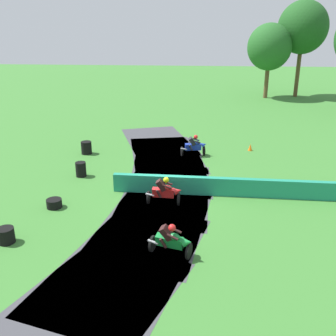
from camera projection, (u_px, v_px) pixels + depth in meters
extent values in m
plane|color=#38752D|center=(166.00, 193.00, 19.20)|extent=(120.00, 120.00, 0.00)
cube|color=#3D3D42|center=(78.00, 315.00, 11.17)|extent=(6.67, 8.58, 0.01)
cube|color=#3D3D42|center=(128.00, 260.00, 13.75)|extent=(5.97, 8.40, 0.01)
cube|color=#3D3D42|center=(154.00, 221.00, 16.44)|extent=(5.20, 8.11, 0.01)
cube|color=#3D3D42|center=(166.00, 193.00, 19.20)|extent=(4.35, 7.70, 0.01)
cube|color=#3D3D42|center=(169.00, 171.00, 22.00)|extent=(4.81, 7.93, 0.01)
cube|color=#3D3D42|center=(166.00, 154.00, 24.79)|extent=(5.62, 8.28, 0.01)
cube|color=#3D3D42|center=(158.00, 141.00, 27.54)|extent=(6.35, 8.51, 0.01)
cube|color=#1E8466|center=(270.00, 189.00, 18.55)|extent=(15.20, 0.72, 0.90)
cylinder|color=black|center=(189.00, 251.00, 13.76)|extent=(0.29, 0.71, 0.72)
cylinder|color=black|center=(152.00, 244.00, 14.23)|extent=(0.29, 0.71, 0.72)
cube|color=#198438|center=(170.00, 241.00, 13.84)|extent=(1.06, 0.63, 0.45)
ellipsoid|color=#198438|center=(174.00, 237.00, 13.64)|extent=(0.51, 0.44, 0.30)
cone|color=#198438|center=(188.00, 242.00, 13.54)|extent=(0.48, 0.43, 0.46)
cylinder|color=#B2B2B7|center=(153.00, 242.00, 13.99)|extent=(0.42, 0.20, 0.17)
cube|color=#331919|center=(167.00, 233.00, 13.66)|extent=(0.58, 0.37, 0.62)
sphere|color=red|center=(172.00, 228.00, 13.43)|extent=(0.26, 0.26, 0.26)
cylinder|color=#331919|center=(176.00, 230.00, 13.69)|extent=(0.44, 0.19, 0.24)
cylinder|color=#331919|center=(172.00, 237.00, 13.41)|extent=(0.44, 0.19, 0.24)
cylinder|color=#331919|center=(167.00, 236.00, 14.02)|extent=(0.31, 0.17, 0.42)
cylinder|color=#331919|center=(163.00, 243.00, 13.75)|extent=(0.31, 0.17, 0.42)
cylinder|color=black|center=(179.00, 199.00, 17.82)|extent=(0.12, 0.66, 0.66)
cylinder|color=black|center=(148.00, 197.00, 17.98)|extent=(0.12, 0.66, 0.66)
cube|color=red|center=(163.00, 193.00, 17.76)|extent=(1.01, 0.36, 0.43)
ellipsoid|color=red|center=(167.00, 188.00, 17.63)|extent=(0.45, 0.32, 0.27)
cone|color=red|center=(178.00, 191.00, 17.63)|extent=(0.41, 0.37, 0.44)
cylinder|color=#B2B2B7|center=(150.00, 195.00, 17.76)|extent=(0.41, 0.11, 0.17)
cube|color=#331919|center=(161.00, 185.00, 17.60)|extent=(0.51, 0.35, 0.59)
sphere|color=yellow|center=(166.00, 180.00, 17.45)|extent=(0.26, 0.26, 0.26)
cylinder|color=#331919|center=(168.00, 183.00, 17.72)|extent=(0.43, 0.10, 0.24)
cylinder|color=#331919|center=(167.00, 187.00, 17.40)|extent=(0.43, 0.10, 0.24)
cylinder|color=#331919|center=(160.00, 190.00, 17.93)|extent=(0.27, 0.15, 0.42)
cylinder|color=#331919|center=(159.00, 194.00, 17.61)|extent=(0.27, 0.15, 0.42)
cylinder|color=black|center=(204.00, 151.00, 24.50)|extent=(0.20, 0.68, 0.67)
cylinder|color=black|center=(182.00, 151.00, 24.38)|extent=(0.20, 0.68, 0.67)
cube|color=#1E38B2|center=(193.00, 147.00, 24.30)|extent=(1.04, 0.49, 0.43)
ellipsoid|color=#1E38B2|center=(196.00, 143.00, 24.19)|extent=(0.49, 0.38, 0.28)
cone|color=#1E38B2|center=(204.00, 145.00, 24.30)|extent=(0.43, 0.40, 0.44)
cylinder|color=#B2B2B7|center=(184.00, 149.00, 24.18)|extent=(0.42, 0.17, 0.17)
cube|color=#28282D|center=(192.00, 141.00, 24.11)|extent=(0.53, 0.41, 0.60)
sphere|color=red|center=(196.00, 137.00, 23.99)|extent=(0.26, 0.26, 0.26)
cylinder|color=#28282D|center=(196.00, 140.00, 24.28)|extent=(0.43, 0.18, 0.24)
cylinder|color=#28282D|center=(197.00, 142.00, 23.96)|extent=(0.43, 0.18, 0.24)
cylinder|color=#28282D|center=(190.00, 145.00, 24.43)|extent=(0.28, 0.19, 0.42)
cylinder|color=#28282D|center=(191.00, 148.00, 24.11)|extent=(0.28, 0.19, 0.42)
cylinder|color=black|center=(7.00, 240.00, 14.84)|extent=(0.65, 0.65, 0.20)
cylinder|color=black|center=(6.00, 235.00, 14.77)|extent=(0.65, 0.65, 0.20)
cylinder|color=black|center=(5.00, 231.00, 14.70)|extent=(0.65, 0.65, 0.20)
cylinder|color=black|center=(54.00, 205.00, 17.64)|extent=(0.69, 0.69, 0.20)
cylinder|color=black|center=(54.00, 201.00, 17.57)|extent=(0.69, 0.69, 0.20)
cylinder|color=black|center=(81.00, 174.00, 21.23)|extent=(0.57, 0.57, 0.20)
cylinder|color=black|center=(81.00, 171.00, 21.15)|extent=(0.57, 0.57, 0.20)
cylinder|color=black|center=(81.00, 168.00, 21.08)|extent=(0.57, 0.57, 0.20)
cylinder|color=black|center=(80.00, 164.00, 21.01)|extent=(0.57, 0.57, 0.20)
cylinder|color=black|center=(87.00, 152.00, 24.87)|extent=(0.66, 0.66, 0.20)
cylinder|color=black|center=(87.00, 149.00, 24.80)|extent=(0.66, 0.66, 0.20)
cylinder|color=black|center=(86.00, 146.00, 24.73)|extent=(0.66, 0.66, 0.20)
cylinder|color=black|center=(86.00, 143.00, 24.66)|extent=(0.66, 0.66, 0.20)
cone|color=orange|center=(250.00, 147.00, 25.44)|extent=(0.28, 0.28, 0.44)
cylinder|color=brown|center=(266.00, 82.00, 42.76)|extent=(0.44, 0.44, 3.44)
ellipsoid|color=#235B23|center=(269.00, 47.00, 41.46)|extent=(4.68, 4.68, 4.91)
cylinder|color=brown|center=(298.00, 73.00, 43.26)|extent=(0.44, 0.44, 5.13)
ellipsoid|color=#1E511E|center=(303.00, 27.00, 41.56)|extent=(5.30, 5.30, 5.57)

